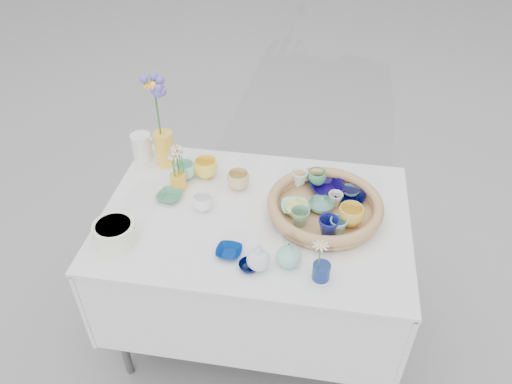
# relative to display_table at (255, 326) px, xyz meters

# --- Properties ---
(ground) EXTENTS (80.00, 80.00, 0.00)m
(ground) POSITION_rel_display_table_xyz_m (0.00, 0.00, 0.00)
(ground) COLOR gray
(display_table) EXTENTS (1.26, 0.86, 0.77)m
(display_table) POSITION_rel_display_table_xyz_m (0.00, 0.00, 0.00)
(display_table) COLOR white
(display_table) RESTS_ON ground
(wicker_tray) EXTENTS (0.47, 0.47, 0.08)m
(wicker_tray) POSITION_rel_display_table_xyz_m (0.28, 0.05, 0.80)
(wicker_tray) COLOR #A07143
(wicker_tray) RESTS_ON display_table
(tray_ceramic_0) EXTENTS (0.19, 0.19, 0.04)m
(tray_ceramic_0) POSITION_rel_display_table_xyz_m (0.28, 0.19, 0.80)
(tray_ceramic_0) COLOR #0C0344
(tray_ceramic_0) RESTS_ON wicker_tray
(tray_ceramic_1) EXTENTS (0.16, 0.16, 0.03)m
(tray_ceramic_1) POSITION_rel_display_table_xyz_m (0.38, 0.13, 0.80)
(tray_ceramic_1) COLOR black
(tray_ceramic_1) RESTS_ON wicker_tray
(tray_ceramic_2) EXTENTS (0.12, 0.12, 0.08)m
(tray_ceramic_2) POSITION_rel_display_table_xyz_m (0.38, -0.01, 0.82)
(tray_ceramic_2) COLOR #EBC046
(tray_ceramic_2) RESTS_ON wicker_tray
(tray_ceramic_3) EXTENTS (0.13, 0.13, 0.03)m
(tray_ceramic_3) POSITION_rel_display_table_xyz_m (0.27, 0.06, 0.80)
(tray_ceramic_3) COLOR #509077
(tray_ceramic_3) RESTS_ON wicker_tray
(tray_ceramic_4) EXTENTS (0.09, 0.09, 0.07)m
(tray_ceramic_4) POSITION_rel_display_table_xyz_m (0.19, -0.05, 0.82)
(tray_ceramic_4) COLOR gray
(tray_ceramic_4) RESTS_ON wicker_tray
(tray_ceramic_5) EXTENTS (0.13, 0.13, 0.03)m
(tray_ceramic_5) POSITION_rel_display_table_xyz_m (0.16, 0.03, 0.80)
(tray_ceramic_5) COLOR #97EBDC
(tray_ceramic_5) RESTS_ON wicker_tray
(tray_ceramic_6) EXTENTS (0.09, 0.09, 0.07)m
(tray_ceramic_6) POSITION_rel_display_table_xyz_m (0.16, 0.21, 0.82)
(tray_ceramic_6) COLOR #BFFCE4
(tray_ceramic_6) RESTS_ON wicker_tray
(tray_ceramic_7) EXTENTS (0.06, 0.06, 0.06)m
(tray_ceramic_7) POSITION_rel_display_table_xyz_m (0.32, 0.10, 0.81)
(tray_ceramic_7) COLOR beige
(tray_ceramic_7) RESTS_ON wicker_tray
(tray_ceramic_8) EXTENTS (0.10, 0.10, 0.02)m
(tray_ceramic_8) POSITION_rel_display_table_xyz_m (0.38, 0.18, 0.80)
(tray_ceramic_8) COLOR #86BBDC
(tray_ceramic_8) RESTS_ON wicker_tray
(tray_ceramic_9) EXTENTS (0.09, 0.09, 0.08)m
(tray_ceramic_9) POSITION_rel_display_table_xyz_m (0.30, -0.08, 0.82)
(tray_ceramic_9) COLOR navy
(tray_ceramic_9) RESTS_ON wicker_tray
(tray_ceramic_10) EXTENTS (0.11, 0.11, 0.03)m
(tray_ceramic_10) POSITION_rel_display_table_xyz_m (0.17, 0.02, 0.80)
(tray_ceramic_10) COLOR #FCEE75
(tray_ceramic_10) RESTS_ON wicker_tray
(tray_ceramic_11) EXTENTS (0.09, 0.09, 0.06)m
(tray_ceramic_11) POSITION_rel_display_table_xyz_m (0.34, -0.07, 0.82)
(tray_ceramic_11) COLOR #84BCB0
(tray_ceramic_11) RESTS_ON wicker_tray
(tray_ceramic_12) EXTENTS (0.11, 0.11, 0.07)m
(tray_ceramic_12) POSITION_rel_display_table_xyz_m (0.23, 0.23, 0.82)
(tray_ceramic_12) COLOR #46A769
(tray_ceramic_12) RESTS_ON wicker_tray
(loose_ceramic_0) EXTENTS (0.12, 0.12, 0.08)m
(loose_ceramic_0) POSITION_rel_display_table_xyz_m (-0.26, 0.23, 0.81)
(loose_ceramic_0) COLOR yellow
(loose_ceramic_0) RESTS_ON display_table
(loose_ceramic_1) EXTENTS (0.11, 0.11, 0.08)m
(loose_ceramic_1) POSITION_rel_display_table_xyz_m (-0.10, 0.17, 0.80)
(loose_ceramic_1) COLOR #D6BC75
(loose_ceramic_1) RESTS_ON display_table
(loose_ceramic_2) EXTENTS (0.13, 0.13, 0.03)m
(loose_ceramic_2) POSITION_rel_display_table_xyz_m (-0.38, 0.04, 0.78)
(loose_ceramic_2) COLOR #448366
(loose_ceramic_2) RESTS_ON display_table
(loose_ceramic_3) EXTENTS (0.09, 0.09, 0.07)m
(loose_ceramic_3) POSITION_rel_display_table_xyz_m (-0.22, 0.00, 0.80)
(loose_ceramic_3) COLOR white
(loose_ceramic_3) RESTS_ON display_table
(loose_ceramic_4) EXTENTS (0.10, 0.10, 0.02)m
(loose_ceramic_4) POSITION_rel_display_table_xyz_m (-0.06, -0.24, 0.78)
(loose_ceramic_4) COLOR navy
(loose_ceramic_4) RESTS_ON display_table
(loose_ceramic_5) EXTENTS (0.10, 0.10, 0.07)m
(loose_ceramic_5) POSITION_rel_display_table_xyz_m (-0.35, 0.20, 0.80)
(loose_ceramic_5) COLOR #91DBC0
(loose_ceramic_5) RESTS_ON display_table
(loose_ceramic_6) EXTENTS (0.10, 0.10, 0.02)m
(loose_ceramic_6) POSITION_rel_display_table_xyz_m (0.03, -0.29, 0.78)
(loose_ceramic_6) COLOR black
(loose_ceramic_6) RESTS_ON display_table
(fluted_bowl) EXTENTS (0.20, 0.20, 0.08)m
(fluted_bowl) POSITION_rel_display_table_xyz_m (-0.51, -0.24, 0.81)
(fluted_bowl) COLOR white
(fluted_bowl) RESTS_ON display_table
(bud_vase_paleblue) EXTENTS (0.11, 0.11, 0.13)m
(bud_vase_paleblue) POSITION_rel_display_table_xyz_m (0.06, -0.29, 0.83)
(bud_vase_paleblue) COLOR silver
(bud_vase_paleblue) RESTS_ON display_table
(bud_vase_seafoam) EXTENTS (0.13, 0.13, 0.10)m
(bud_vase_seafoam) POSITION_rel_display_table_xyz_m (0.16, -0.25, 0.81)
(bud_vase_seafoam) COLOR #7EBFAB
(bud_vase_seafoam) RESTS_ON display_table
(bud_vase_cobalt) EXTENTS (0.08, 0.08, 0.06)m
(bud_vase_cobalt) POSITION_rel_display_table_xyz_m (0.29, -0.30, 0.80)
(bud_vase_cobalt) COLOR navy
(bud_vase_cobalt) RESTS_ON display_table
(single_daisy) EXTENTS (0.07, 0.07, 0.12)m
(single_daisy) POSITION_rel_display_table_xyz_m (0.27, -0.30, 0.88)
(single_daisy) COLOR silver
(single_daisy) RESTS_ON bud_vase_cobalt
(tall_vase_yellow) EXTENTS (0.11, 0.11, 0.17)m
(tall_vase_yellow) POSITION_rel_display_table_xyz_m (-0.47, 0.29, 0.85)
(tall_vase_yellow) COLOR yellow
(tall_vase_yellow) RESTS_ON display_table
(gerbera) EXTENTS (0.12, 0.12, 0.26)m
(gerbera) POSITION_rel_display_table_xyz_m (-0.47, 0.28, 1.05)
(gerbera) COLOR #FFA827
(gerbera) RESTS_ON tall_vase_yellow
(hydrangea) EXTENTS (0.12, 0.12, 0.32)m
(hydrangea) POSITION_rel_display_table_xyz_m (-0.48, 0.29, 1.05)
(hydrangea) COLOR #5455B6
(hydrangea) RESTS_ON tall_vase_yellow
(white_pitcher) EXTENTS (0.15, 0.13, 0.13)m
(white_pitcher) POSITION_rel_display_table_xyz_m (-0.59, 0.32, 0.83)
(white_pitcher) COLOR silver
(white_pitcher) RESTS_ON display_table
(daisy_cup) EXTENTS (0.09, 0.09, 0.07)m
(daisy_cup) POSITION_rel_display_table_xyz_m (-0.36, 0.12, 0.80)
(daisy_cup) COLOR yellow
(daisy_cup) RESTS_ON display_table
(daisy_posy) EXTENTS (0.09, 0.09, 0.14)m
(daisy_posy) POSITION_rel_display_table_xyz_m (-0.35, 0.12, 0.91)
(daisy_posy) COLOR white
(daisy_posy) RESTS_ON daisy_cup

